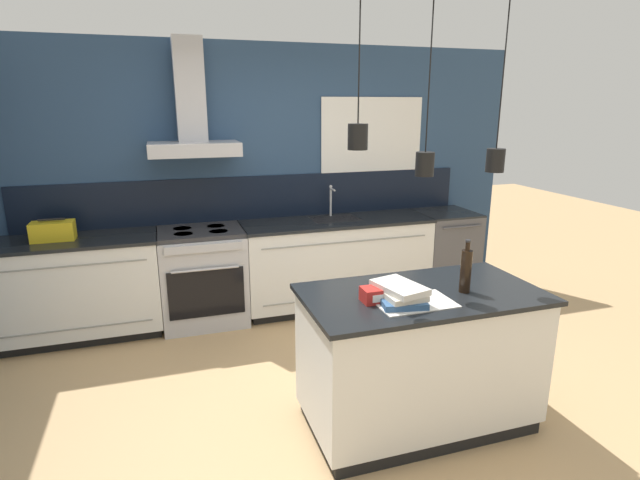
# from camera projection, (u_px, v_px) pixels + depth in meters

# --- Properties ---
(ground_plane) EXTENTS (16.00, 16.00, 0.00)m
(ground_plane) POSITION_uv_depth(u_px,v_px,m) (315.00, 407.00, 3.46)
(ground_plane) COLOR tan
(ground_plane) RESTS_ON ground
(wall_back) EXTENTS (5.60, 2.47, 2.60)m
(wall_back) POSITION_uv_depth(u_px,v_px,m) (253.00, 175.00, 4.93)
(wall_back) COLOR navy
(wall_back) RESTS_ON ground_plane
(counter_run_left) EXTENTS (1.41, 0.64, 0.91)m
(counter_run_left) POSITION_uv_depth(u_px,v_px,m) (78.00, 288.00, 4.40)
(counter_run_left) COLOR black
(counter_run_left) RESTS_ON ground_plane
(counter_run_sink) EXTENTS (1.91, 0.64, 1.23)m
(counter_run_sink) POSITION_uv_depth(u_px,v_px,m) (336.00, 262.00, 5.11)
(counter_run_sink) COLOR black
(counter_run_sink) RESTS_ON ground_plane
(oven_range) EXTENTS (0.78, 0.66, 0.91)m
(oven_range) POSITION_uv_depth(u_px,v_px,m) (203.00, 276.00, 4.71)
(oven_range) COLOR #B5B5BA
(oven_range) RESTS_ON ground_plane
(dishwasher) EXTENTS (0.60, 0.65, 0.91)m
(dishwasher) POSITION_uv_depth(u_px,v_px,m) (443.00, 252.00, 5.48)
(dishwasher) COLOR #4C4C51
(dishwasher) RESTS_ON ground_plane
(kitchen_island) EXTENTS (1.48, 0.80, 0.91)m
(kitchen_island) POSITION_uv_depth(u_px,v_px,m) (419.00, 358.00, 3.19)
(kitchen_island) COLOR black
(kitchen_island) RESTS_ON ground_plane
(bottle_on_island) EXTENTS (0.07, 0.07, 0.33)m
(bottle_on_island) POSITION_uv_depth(u_px,v_px,m) (466.00, 270.00, 3.04)
(bottle_on_island) COLOR black
(bottle_on_island) RESTS_ON kitchen_island
(book_stack) EXTENTS (0.31, 0.37, 0.11)m
(book_stack) POSITION_uv_depth(u_px,v_px,m) (399.00, 293.00, 2.90)
(book_stack) COLOR #335684
(book_stack) RESTS_ON kitchen_island
(red_supply_box) EXTENTS (0.18, 0.13, 0.09)m
(red_supply_box) POSITION_uv_depth(u_px,v_px,m) (377.00, 294.00, 2.91)
(red_supply_box) COLOR red
(red_supply_box) RESTS_ON kitchen_island
(paper_pile) EXTENTS (0.46, 0.29, 0.01)m
(paper_pile) POSITION_uv_depth(u_px,v_px,m) (414.00, 303.00, 2.90)
(paper_pile) COLOR silver
(paper_pile) RESTS_ON kitchen_island
(yellow_toolbox) EXTENTS (0.34, 0.18, 0.19)m
(yellow_toolbox) POSITION_uv_depth(u_px,v_px,m) (53.00, 231.00, 4.22)
(yellow_toolbox) COLOR gold
(yellow_toolbox) RESTS_ON counter_run_left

